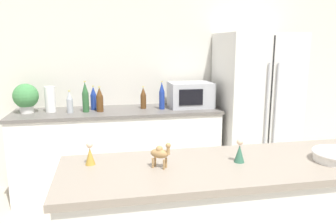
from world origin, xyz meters
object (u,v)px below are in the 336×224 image
object	(u,v)px
microwave	(191,95)
back_bottle_5	(143,98)
back_bottle_3	(100,100)
potted_plant	(26,97)
back_bottle_2	(94,98)
wise_man_figurine_crimson	(239,152)
back_bottle_0	(162,96)
back_bottle_4	(70,102)
camel_figurine	(160,153)
wise_man_figurine_blue	(90,155)
refrigerator	(254,110)
paper_towel_roll	(50,99)
back_bottle_1	(85,97)

from	to	relation	value
microwave	back_bottle_5	xyz separation A→B (m)	(-0.54, 0.01, -0.02)
back_bottle_3	potted_plant	bearing A→B (deg)	173.52
back_bottle_2	wise_man_figurine_crimson	xyz separation A→B (m)	(0.80, -2.07, 0.02)
back_bottle_0	back_bottle_4	bearing A→B (deg)	-179.10
back_bottle_4	wise_man_figurine_crimson	size ratio (longest dim) A/B	1.82
back_bottle_4	camel_figurine	world-z (taller)	back_bottle_4
camel_figurine	wise_man_figurine_blue	world-z (taller)	camel_figurine
back_bottle_5	camel_figurine	xyz separation A→B (m)	(-0.16, -2.03, 0.05)
refrigerator	back_bottle_5	bearing A→B (deg)	175.12
paper_towel_roll	back_bottle_5	distance (m)	0.98
back_bottle_2	camel_figurine	bearing A→B (deg)	-79.71
microwave	back_bottle_3	world-z (taller)	microwave
refrigerator	back_bottle_1	xyz separation A→B (m)	(-1.90, 0.04, 0.21)
refrigerator	back_bottle_0	bearing A→B (deg)	177.94
potted_plant	wise_man_figurine_blue	bearing A→B (deg)	-69.67
potted_plant	microwave	xyz separation A→B (m)	(1.76, -0.01, -0.03)
back_bottle_5	wise_man_figurine_blue	bearing A→B (deg)	-104.89
microwave	back_bottle_4	xyz separation A→B (m)	(-1.31, -0.08, -0.03)
microwave	camel_figurine	bearing A→B (deg)	-109.11
back_bottle_4	back_bottle_0	bearing A→B (deg)	0.90
potted_plant	back_bottle_4	bearing A→B (deg)	-11.32
back_bottle_3	camel_figurine	xyz separation A→B (m)	(0.31, -1.95, 0.04)
back_bottle_0	wise_man_figurine_blue	distance (m)	1.97
refrigerator	paper_towel_roll	size ratio (longest dim) A/B	6.48
paper_towel_roll	back_bottle_0	bearing A→B (deg)	-3.46
back_bottle_1	wise_man_figurine_blue	xyz separation A→B (m)	(0.11, -1.84, -0.01)
refrigerator	wise_man_figurine_crimson	size ratio (longest dim) A/B	13.65
paper_towel_roll	microwave	xyz separation A→B (m)	(1.52, -0.01, 0.01)
paper_towel_roll	back_bottle_4	distance (m)	0.22
wise_man_figurine_crimson	back_bottle_1	bearing A→B (deg)	114.10
potted_plant	refrigerator	bearing A→B (deg)	-2.57
back_bottle_4	back_bottle_5	size ratio (longest dim) A/B	0.95
back_bottle_0	back_bottle_1	size ratio (longest dim) A/B	0.95
refrigerator	paper_towel_roll	distance (m)	2.27
back_bottle_2	wise_man_figurine_crimson	bearing A→B (deg)	-68.97
back_bottle_0	back_bottle_2	world-z (taller)	back_bottle_0
potted_plant	back_bottle_4	distance (m)	0.45
back_bottle_5	back_bottle_1	bearing A→B (deg)	-173.19
microwave	camel_figurine	size ratio (longest dim) A/B	3.56
back_bottle_4	wise_man_figurine_crimson	xyz separation A→B (m)	(1.04, -1.94, 0.03)
potted_plant	back_bottle_2	world-z (taller)	potted_plant
camel_figurine	paper_towel_roll	bearing A→B (deg)	111.96
wise_man_figurine_blue	wise_man_figurine_crimson	bearing A→B (deg)	-8.60
potted_plant	wise_man_figurine_blue	distance (m)	2.04
back_bottle_0	wise_man_figurine_crimson	size ratio (longest dim) A/B	2.41
back_bottle_3	wise_man_figurine_blue	distance (m)	1.83
back_bottle_2	back_bottle_1	bearing A→B (deg)	-123.97
back_bottle_5	microwave	bearing A→B (deg)	-1.10
potted_plant	wise_man_figurine_crimson	size ratio (longest dim) A/B	2.38
microwave	wise_man_figurine_crimson	distance (m)	2.04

